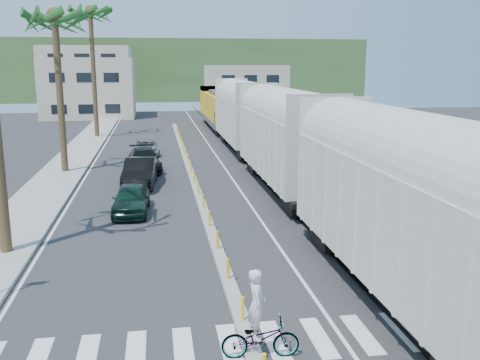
% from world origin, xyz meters
% --- Properties ---
extents(ground, '(140.00, 140.00, 0.00)m').
position_xyz_m(ground, '(0.00, 0.00, 0.00)').
color(ground, '#28282B').
rests_on(ground, ground).
extents(sidewalk, '(3.00, 90.00, 0.15)m').
position_xyz_m(sidewalk, '(-8.50, 25.00, 0.07)').
color(sidewalk, gray).
rests_on(sidewalk, ground).
extents(rails, '(1.56, 100.00, 0.06)m').
position_xyz_m(rails, '(5.00, 28.00, 0.03)').
color(rails, black).
rests_on(rails, ground).
extents(median, '(0.45, 60.00, 0.85)m').
position_xyz_m(median, '(0.00, 19.96, 0.09)').
color(median, gray).
rests_on(median, ground).
extents(crosswalk, '(14.00, 2.20, 0.01)m').
position_xyz_m(crosswalk, '(0.00, -2.00, 0.01)').
color(crosswalk, silver).
rests_on(crosswalk, ground).
extents(lane_markings, '(9.42, 90.00, 0.01)m').
position_xyz_m(lane_markings, '(-2.15, 25.00, 0.00)').
color(lane_markings, silver).
rests_on(lane_markings, ground).
extents(freight_train, '(3.00, 60.94, 5.85)m').
position_xyz_m(freight_train, '(5.00, 20.56, 2.91)').
color(freight_train, '#AEAA9F').
rests_on(freight_train, ground).
extents(palm_trees, '(3.50, 37.20, 13.75)m').
position_xyz_m(palm_trees, '(-8.10, 22.70, 10.81)').
color(palm_trees, brown).
rests_on(palm_trees, ground).
extents(buildings, '(38.00, 27.00, 10.00)m').
position_xyz_m(buildings, '(-6.41, 71.66, 4.36)').
color(buildings, '#B3A68E').
rests_on(buildings, ground).
extents(hillside, '(80.00, 20.00, 12.00)m').
position_xyz_m(hillside, '(0.00, 100.00, 6.00)').
color(hillside, '#385628').
rests_on(hillside, ground).
extents(car_lead, '(2.07, 4.32, 1.42)m').
position_xyz_m(car_lead, '(-3.51, 11.22, 0.71)').
color(car_lead, black).
rests_on(car_lead, ground).
extents(car_second, '(2.54, 5.28, 1.65)m').
position_xyz_m(car_second, '(-3.22, 17.26, 0.82)').
color(car_second, black).
rests_on(car_second, ground).
extents(car_third, '(2.95, 5.52, 1.50)m').
position_xyz_m(car_third, '(-3.05, 21.97, 0.75)').
color(car_third, black).
rests_on(car_third, ground).
extents(car_rear, '(2.31, 4.36, 1.16)m').
position_xyz_m(car_rear, '(-3.04, 28.60, 0.58)').
color(car_rear, '#929597').
rests_on(car_rear, ground).
extents(cyclist, '(0.98, 2.04, 2.32)m').
position_xyz_m(cyclist, '(0.14, -2.70, 0.74)').
color(cyclist, '#9EA0A5').
rests_on(cyclist, ground).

